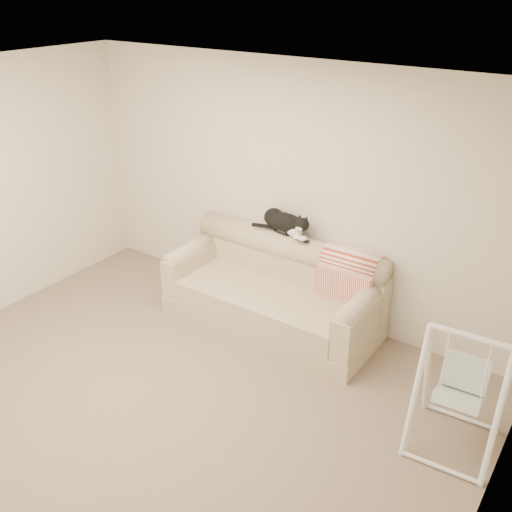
{
  "coord_description": "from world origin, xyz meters",
  "views": [
    {
      "loc": [
        2.79,
        -2.67,
        3.28
      ],
      "look_at": [
        0.08,
        1.27,
        0.9
      ],
      "focal_mm": 40.0,
      "sensor_mm": 36.0,
      "label": 1
    }
  ],
  "objects_px": {
    "sofa": "(275,291)",
    "remote_b": "(301,239)",
    "remote_a": "(282,232)",
    "tuxedo_cat": "(285,222)",
    "baby_swing": "(461,391)"
  },
  "relations": [
    {
      "from": "sofa",
      "to": "remote_b",
      "type": "relative_size",
      "value": 12.47
    },
    {
      "from": "sofa",
      "to": "remote_a",
      "type": "relative_size",
      "value": 11.87
    },
    {
      "from": "remote_b",
      "to": "tuxedo_cat",
      "type": "distance_m",
      "value": 0.26
    },
    {
      "from": "sofa",
      "to": "baby_swing",
      "type": "xyz_separation_m",
      "value": [
        2.07,
        -0.69,
        0.16
      ]
    },
    {
      "from": "remote_b",
      "to": "sofa",
      "type": "bearing_deg",
      "value": -130.96
    },
    {
      "from": "remote_b",
      "to": "tuxedo_cat",
      "type": "xyz_separation_m",
      "value": [
        -0.22,
        0.05,
        0.11
      ]
    },
    {
      "from": "tuxedo_cat",
      "to": "baby_swing",
      "type": "distance_m",
      "value": 2.38
    },
    {
      "from": "baby_swing",
      "to": "sofa",
      "type": "bearing_deg",
      "value": 161.68
    },
    {
      "from": "remote_a",
      "to": "tuxedo_cat",
      "type": "bearing_deg",
      "value": 29.94
    },
    {
      "from": "tuxedo_cat",
      "to": "baby_swing",
      "type": "bearing_deg",
      "value": -23.8
    },
    {
      "from": "sofa",
      "to": "remote_a",
      "type": "xyz_separation_m",
      "value": [
        -0.08,
        0.24,
        0.56
      ]
    },
    {
      "from": "remote_a",
      "to": "baby_swing",
      "type": "distance_m",
      "value": 2.37
    },
    {
      "from": "baby_swing",
      "to": "tuxedo_cat",
      "type": "bearing_deg",
      "value": 156.2
    },
    {
      "from": "sofa",
      "to": "remote_a",
      "type": "height_order",
      "value": "remote_a"
    },
    {
      "from": "baby_swing",
      "to": "remote_b",
      "type": "bearing_deg",
      "value": 155.01
    }
  ]
}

